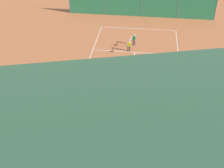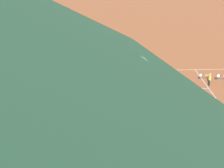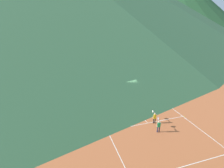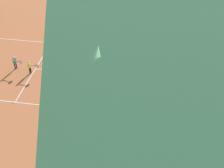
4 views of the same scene
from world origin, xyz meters
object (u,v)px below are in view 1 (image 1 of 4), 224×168
tennis_net (129,85)px  tennis_ball_far_corner (92,49)px  tennis_ball_by_net_right (90,67)px  player_far_baseline (134,39)px  tennis_ball_alley_left (64,119)px  ball_hopper (64,78)px  tennis_ball_mid_court (157,163)px  player_near_service (129,45)px  tennis_ball_alley_right (139,99)px  tennis_ball_by_net_left (152,163)px

tennis_net → tennis_ball_far_corner: bearing=-56.9°
tennis_ball_by_net_right → player_far_baseline: bearing=-126.2°
tennis_ball_alley_left → tennis_ball_far_corner: same height
player_far_baseline → ball_hopper: size_ratio=1.28×
player_far_baseline → ball_hopper: bearing=56.6°
tennis_ball_mid_court → player_near_service: bearing=-78.3°
tennis_ball_far_corner → ball_hopper: (1.08, 6.28, 0.62)m
tennis_ball_mid_court → ball_hopper: ball_hopper is taller
tennis_ball_alley_right → tennis_ball_far_corner: same height
tennis_ball_alley_right → player_near_service: bearing=-78.9°
tennis_net → tennis_ball_alley_left: (4.21, 4.01, -0.47)m
player_near_service → tennis_ball_mid_court: (-2.86, 13.77, -0.61)m
player_far_baseline → tennis_ball_alley_left: size_ratio=17.32×
player_near_service → ball_hopper: player_near_service is taller
ball_hopper → tennis_ball_alley_left: bearing=104.5°
tennis_ball_by_net_left → tennis_ball_far_corner: size_ratio=1.00×
player_near_service → ball_hopper: 7.87m
ball_hopper → tennis_ball_mid_court: bearing=135.4°
tennis_net → tennis_ball_by_net_left: (-1.95, 7.24, -0.47)m
player_far_baseline → tennis_ball_by_net_right: (3.53, 4.81, -0.64)m
tennis_net → player_far_baseline: (0.23, -7.89, 0.17)m
tennis_ball_mid_court → tennis_ball_far_corner: (6.47, -13.73, 0.00)m
tennis_ball_by_net_right → ball_hopper: ball_hopper is taller
tennis_net → tennis_ball_by_net_left: 7.51m
tennis_ball_mid_court → tennis_ball_alley_left: size_ratio=1.00×
tennis_ball_far_corner → ball_hopper: bearing=80.3°
player_far_baseline → tennis_ball_by_net_right: 6.00m
tennis_ball_far_corner → ball_hopper: 6.40m
tennis_ball_by_net_left → tennis_ball_alley_left: bearing=-27.7°
tennis_ball_mid_court → player_far_baseline: bearing=-80.7°
tennis_ball_alley_left → ball_hopper: size_ratio=0.07×
tennis_ball_alley_right → ball_hopper: ball_hopper is taller
tennis_net → ball_hopper: (5.30, -0.20, 0.16)m
tennis_ball_by_net_left → ball_hopper: ball_hopper is taller
player_far_baseline → tennis_net: bearing=91.7°
player_near_service → tennis_ball_alley_left: size_ratio=16.61×
tennis_net → tennis_ball_mid_court: tennis_net is taller
player_near_service → tennis_ball_alley_left: 11.14m
tennis_ball_mid_court → ball_hopper: bearing=-44.6°
tennis_ball_alley_left → tennis_ball_by_net_left: bearing=152.3°
tennis_ball_far_corner → tennis_ball_by_net_left: bearing=114.2°
player_far_baseline → tennis_ball_by_net_right: size_ratio=17.32×
player_far_baseline → tennis_ball_alley_left: bearing=71.5°
tennis_ball_mid_court → tennis_ball_alley_left: same height
player_near_service → tennis_ball_alley_left: bearing=71.2°
ball_hopper → player_far_baseline: bearing=-123.4°
tennis_ball_by_net_left → ball_hopper: bearing=-45.7°
tennis_ball_mid_court → tennis_ball_far_corner: size_ratio=1.00×
tennis_ball_mid_court → tennis_ball_by_net_right: (6.01, -10.33, 0.00)m
tennis_ball_by_net_left → tennis_ball_alley_left: same height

